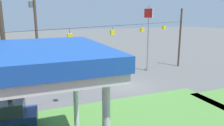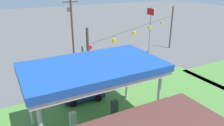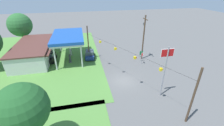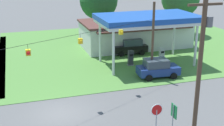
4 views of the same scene
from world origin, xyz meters
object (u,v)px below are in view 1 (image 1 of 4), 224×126
car_at_pumps_front (1,117)px  utility_pole_main (36,28)px  stop_sign_roadside (61,61)px  route_sign (50,62)px  stop_sign_overhead (148,26)px

car_at_pumps_front → utility_pole_main: 12.41m
stop_sign_roadside → route_sign: (1.09, -0.22, -0.10)m
car_at_pumps_front → utility_pole_main: utility_pole_main is taller
car_at_pumps_front → route_sign: size_ratio=1.76×
car_at_pumps_front → stop_sign_roadside: size_ratio=1.69×
stop_sign_overhead → utility_pole_main: bearing=-9.5°
stop_sign_overhead → stop_sign_roadside: bearing=-6.6°
route_sign → utility_pole_main: size_ratio=0.25×
route_sign → stop_sign_overhead: bearing=172.9°
stop_sign_overhead → utility_pole_main: (12.39, -2.07, -0.04)m
stop_sign_overhead → car_at_pumps_front: bearing=31.2°
stop_sign_overhead → route_sign: stop_sign_overhead is taller
utility_pole_main → car_at_pumps_front: bearing=76.0°
stop_sign_roadside → stop_sign_overhead: (-10.10, 1.17, 3.57)m
stop_sign_roadside → utility_pole_main: utility_pole_main is taller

